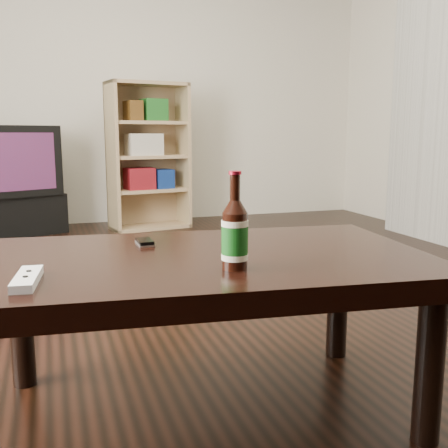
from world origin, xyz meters
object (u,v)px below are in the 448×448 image
object	(u,v)px
remote	(27,279)
beer_bottle	(235,235)
tv_stand	(9,215)
bookshelf	(147,154)
phone	(145,242)
tv	(6,161)
coffee_table	(204,276)

from	to	relation	value
remote	beer_bottle	bearing A→B (deg)	3.56
tv_stand	bookshelf	distance (m)	1.28
bookshelf	remote	distance (m)	3.52
beer_bottle	remote	world-z (taller)	beer_bottle
tv_stand	bookshelf	size ratio (longest dim) A/B	0.66
bookshelf	phone	world-z (taller)	bookshelf
tv	remote	distance (m)	3.42
beer_bottle	tv	bearing A→B (deg)	102.99
coffee_table	phone	bearing A→B (deg)	125.45
bookshelf	beer_bottle	xyz separation A→B (m)	(-0.38, -3.42, -0.08)
phone	tv	bearing A→B (deg)	100.38
coffee_table	beer_bottle	distance (m)	0.25
tv_stand	tv	xyz separation A→B (m)	(0.00, -0.00, 0.46)
coffee_table	beer_bottle	bearing A→B (deg)	-79.99
tv	phone	size ratio (longest dim) A/B	9.46
coffee_table	phone	world-z (taller)	phone
remote	phone	bearing A→B (deg)	52.40
coffee_table	phone	size ratio (longest dim) A/B	14.84
tv_stand	coffee_table	bearing A→B (deg)	-100.47
tv	bookshelf	xyz separation A→B (m)	(1.17, -0.01, 0.04)
tv_stand	remote	size ratio (longest dim) A/B	4.42
tv_stand	beer_bottle	world-z (taller)	beer_bottle
beer_bottle	tv_stand	bearing A→B (deg)	103.00
phone	remote	xyz separation A→B (m)	(-0.35, -0.35, 0.00)
coffee_table	phone	distance (m)	0.25
tv	coffee_table	xyz separation A→B (m)	(0.76, -3.25, -0.20)
tv_stand	phone	size ratio (longest dim) A/B	8.99
tv	bookshelf	size ratio (longest dim) A/B	0.69
tv	remote	size ratio (longest dim) A/B	4.65
tv_stand	bookshelf	bearing A→B (deg)	-24.21
tv_stand	tv	size ratio (longest dim) A/B	0.95
remote	tv	bearing A→B (deg)	101.47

